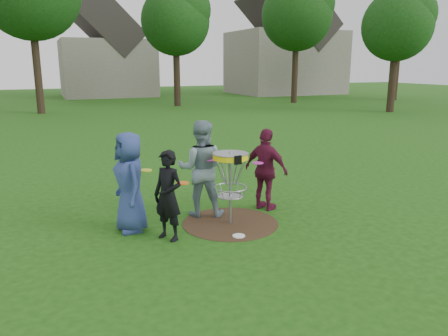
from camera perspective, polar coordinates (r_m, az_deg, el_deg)
name	(u,v)px	position (r m, az deg, el deg)	size (l,w,h in m)	color
ground	(230,223)	(8.24, 0.82, -7.23)	(100.00, 100.00, 0.00)	#19470F
dirt_patch	(230,223)	(8.24, 0.82, -7.20)	(1.80, 1.80, 0.01)	#47331E
player_blue	(130,182)	(7.83, -12.18, -1.82)	(0.87, 0.57, 1.78)	navy
player_black	(168,196)	(7.35, -7.32, -3.60)	(0.56, 0.37, 1.54)	black
player_grey	(201,168)	(8.45, -3.04, -0.06)	(0.91, 0.71, 1.88)	gray
player_maroon	(266,170)	(8.83, 5.52, -0.22)	(0.98, 0.41, 1.67)	maroon
disc_on_grass	(239,236)	(7.64, 1.94, -8.87)	(0.22, 0.22, 0.02)	white
disc_golf_basket	(230,171)	(7.94, 0.84, -0.33)	(0.66, 0.67, 1.38)	#9EA0A5
held_discs	(201,169)	(7.96, -2.98, -0.07)	(2.45, 0.86, 0.23)	yellow
tree_row	(95,6)	(28.15, -16.49, 19.66)	(51.20, 17.42, 9.90)	#38281C
house_row	(130,50)	(40.91, -12.20, 14.89)	(44.50, 10.65, 11.62)	gray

